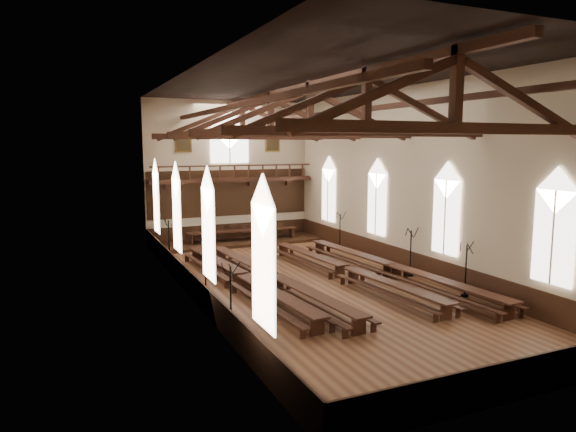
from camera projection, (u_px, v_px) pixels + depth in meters
name	position (u px, v px, depth m)	size (l,w,h in m)	color
ground	(309.00, 283.00, 25.71)	(26.00, 26.00, 0.00)	brown
room_walls	(310.00, 154.00, 24.82)	(26.00, 26.00, 26.00)	#BCA88E
wainscot_band	(309.00, 272.00, 25.63)	(12.00, 26.00, 1.20)	black
side_windows	(309.00, 209.00, 25.20)	(11.85, 19.80, 4.50)	white
end_window	(229.00, 140.00, 36.40)	(2.80, 0.12, 3.80)	white
minstrels_gallery	(231.00, 187.00, 36.64)	(11.80, 1.24, 3.70)	#3A1D12
portraits	(230.00, 142.00, 36.42)	(7.75, 0.09, 1.45)	brown
roof_trusses	(310.00, 117.00, 24.58)	(11.70, 25.70, 2.80)	#3A1D12
refectory_row_a	(242.00, 278.00, 24.64)	(2.06, 14.57, 0.76)	#3A1D12
refectory_row_b	(272.00, 277.00, 24.68)	(2.14, 14.67, 0.77)	#3A1D12
refectory_row_c	(346.00, 270.00, 26.21)	(2.09, 14.42, 0.74)	#3A1D12
refectory_row_d	(392.00, 268.00, 26.44)	(2.19, 15.07, 0.81)	#3A1D12
dais	(243.00, 242.00, 36.19)	(11.40, 3.16, 0.21)	black
high_table	(243.00, 231.00, 36.09)	(7.95, 1.17, 0.74)	#3A1D12
high_chairs	(239.00, 231.00, 36.80)	(6.77, 0.48, 0.98)	#3A1D12
candelabrum_left_near	(231.00, 310.00, 19.14)	(0.77, 0.76, 2.59)	black
candelabrum_left_mid	(206.00, 287.00, 22.44)	(0.68, 0.69, 2.31)	black
candelabrum_left_far	(169.00, 250.00, 29.90)	(0.77, 0.82, 2.71)	black
candelabrum_right_near	(465.00, 280.00, 23.40)	(0.75, 0.76, 2.54)	black
candelabrum_right_mid	(410.00, 261.00, 27.07)	(0.75, 0.78, 2.58)	black
candelabrum_right_far	(340.00, 238.00, 33.88)	(0.71, 0.77, 2.52)	black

